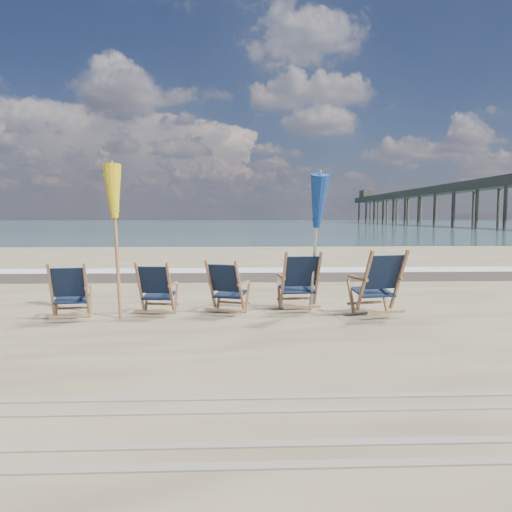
# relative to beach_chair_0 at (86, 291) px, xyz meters

# --- Properties ---
(ocean) EXTENTS (400.00, 400.00, 0.00)m
(ocean) POSITION_rel_beach_chair_0_xyz_m (2.62, 126.85, -0.45)
(ocean) COLOR #3C6063
(ocean) RESTS_ON ground
(surf_foam) EXTENTS (200.00, 1.40, 0.01)m
(surf_foam) POSITION_rel_beach_chair_0_xyz_m (2.62, 7.15, -0.45)
(surf_foam) COLOR silver
(surf_foam) RESTS_ON ground
(wet_sand_strip) EXTENTS (200.00, 2.60, 0.00)m
(wet_sand_strip) POSITION_rel_beach_chair_0_xyz_m (2.62, 5.65, -0.45)
(wet_sand_strip) COLOR #42362A
(wet_sand_strip) RESTS_ON ground
(tire_tracks) EXTENTS (80.00, 1.30, 0.01)m
(tire_tracks) POSITION_rel_beach_chair_0_xyz_m (2.62, -3.95, -0.45)
(tire_tracks) COLOR gray
(tire_tracks) RESTS_ON ground
(beach_chair_0) EXTENTS (0.67, 0.73, 0.90)m
(beach_chair_0) POSITION_rel_beach_chair_0_xyz_m (0.00, 0.00, 0.00)
(beach_chair_0) COLOR black
(beach_chair_0) RESTS_ON ground
(beach_chair_1) EXTENTS (0.65, 0.71, 0.88)m
(beach_chair_1) POSITION_rel_beach_chair_0_xyz_m (1.23, 0.26, -0.01)
(beach_chair_1) COLOR black
(beach_chair_1) RESTS_ON ground
(beach_chair_2) EXTENTS (0.78, 0.82, 0.90)m
(beach_chair_2) POSITION_rel_beach_chair_0_xyz_m (2.33, 0.28, 0.00)
(beach_chair_2) COLOR black
(beach_chair_2) RESTS_ON ground
(beach_chair_3) EXTENTS (0.73, 0.80, 1.03)m
(beach_chair_3) POSITION_rel_beach_chair_0_xyz_m (3.63, 0.60, 0.06)
(beach_chair_3) COLOR black
(beach_chair_3) RESTS_ON ground
(beach_chair_4) EXTENTS (0.87, 0.93, 1.09)m
(beach_chair_4) POSITION_rel_beach_chair_0_xyz_m (4.84, 0.11, 0.09)
(beach_chair_4) COLOR black
(beach_chair_4) RESTS_ON ground
(umbrella_yellow) EXTENTS (0.30, 0.30, 2.41)m
(umbrella_yellow) POSITION_rel_beach_chair_0_xyz_m (0.39, 0.33, 1.42)
(umbrella_yellow) COLOR #996B44
(umbrella_yellow) RESTS_ON ground
(umbrella_blue) EXTENTS (0.30, 0.30, 2.29)m
(umbrella_blue) POSITION_rel_beach_chair_0_xyz_m (3.56, 0.50, 1.30)
(umbrella_blue) COLOR #A5A5AD
(umbrella_blue) RESTS_ON ground
(fishing_pier) EXTENTS (4.40, 140.00, 9.30)m
(fishing_pier) POSITION_rel_beach_chair_0_xyz_m (40.62, 72.85, 4.20)
(fishing_pier) COLOR #4C4237
(fishing_pier) RESTS_ON ground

